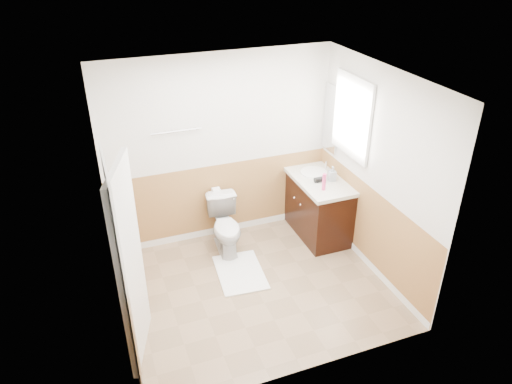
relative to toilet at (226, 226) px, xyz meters
name	(u,v)px	position (x,y,z in m)	size (l,w,h in m)	color
floor	(256,288)	(0.08, -0.87, -0.36)	(3.00, 3.00, 0.00)	#8C7051
ceiling	(255,80)	(0.08, -0.87, 2.14)	(3.00, 3.00, 0.00)	white
wall_back	(220,150)	(0.08, 0.43, 0.89)	(3.00, 3.00, 0.00)	silver
wall_front	(310,267)	(0.08, -2.17, 0.89)	(3.00, 3.00, 0.00)	silver
wall_left	(110,223)	(-1.42, -0.87, 0.89)	(3.00, 3.00, 0.00)	silver
wall_right	(376,174)	(1.58, -0.87, 0.89)	(3.00, 3.00, 0.00)	silver
wainscot_back	(222,201)	(0.08, 0.42, 0.14)	(3.00, 3.00, 0.00)	#AA7344
wainscot_front	(305,331)	(0.08, -2.16, 0.14)	(3.00, 3.00, 0.00)	#AA7344
wainscot_left	(122,283)	(-1.41, -0.87, 0.14)	(2.60, 2.60, 0.00)	#AA7344
wainscot_right	(368,228)	(1.57, -0.87, 0.14)	(2.60, 2.60, 0.00)	#AA7344
toilet	(226,226)	(0.00, 0.00, 0.00)	(0.40, 0.70, 0.71)	silver
bath_mat	(240,272)	(0.00, -0.55, -0.35)	(0.55, 0.80, 0.02)	white
vanity_cabinet	(317,207)	(1.30, -0.03, 0.04)	(0.55, 1.10, 0.80)	black
vanity_knob_left	(301,205)	(1.00, -0.13, 0.19)	(0.03, 0.03, 0.03)	white
vanity_knob_right	(294,198)	(1.00, 0.07, 0.19)	(0.03, 0.03, 0.03)	silver
countertop	(318,179)	(1.29, -0.03, 0.47)	(0.60, 1.15, 0.05)	beige
sink_basin	(314,172)	(1.30, 0.12, 0.50)	(0.36, 0.36, 0.02)	white
faucet	(326,166)	(1.48, 0.12, 0.56)	(0.02, 0.02, 0.14)	silver
lotion_bottle	(324,182)	(1.20, -0.35, 0.60)	(0.05, 0.05, 0.22)	#E03977
soap_dispenser	(332,174)	(1.42, -0.16, 0.59)	(0.09, 0.09, 0.20)	#949EA7
hair_dryer_body	(319,179)	(1.25, -0.14, 0.53)	(0.07, 0.07, 0.14)	black
hair_dryer_handle	(318,182)	(1.22, -0.15, 0.50)	(0.03, 0.03, 0.07)	black
mirror_panel	(331,119)	(1.56, 0.23, 1.19)	(0.02, 0.35, 0.90)	silver
window_frame	(352,117)	(1.55, -0.28, 1.39)	(0.04, 0.80, 1.00)	white
window_glass	(353,117)	(1.57, -0.28, 1.39)	(0.01, 0.70, 0.90)	white
door	(130,266)	(-1.32, -1.32, 0.66)	(0.05, 0.80, 2.04)	white
door_frame	(122,267)	(-1.39, -1.32, 0.67)	(0.02, 0.92, 2.10)	white
door_knob	(133,251)	(-1.26, -0.99, 0.59)	(0.06, 0.06, 0.06)	silver
towel_bar	(176,131)	(-0.47, 0.38, 1.24)	(0.02, 0.02, 0.62)	silver
tp_holder_bar	(216,191)	(-0.02, 0.36, 0.34)	(0.02, 0.02, 0.14)	silver
tp_roll	(216,191)	(-0.02, 0.36, 0.34)	(0.11, 0.11, 0.10)	white
tp_sheet	(216,198)	(-0.02, 0.36, 0.23)	(0.10, 0.01, 0.16)	white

